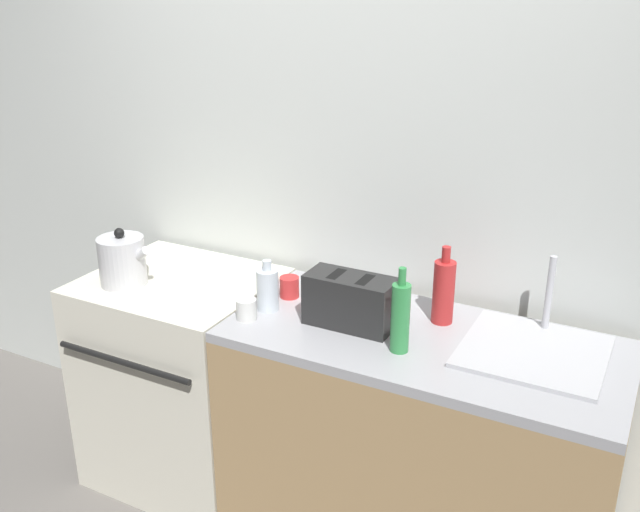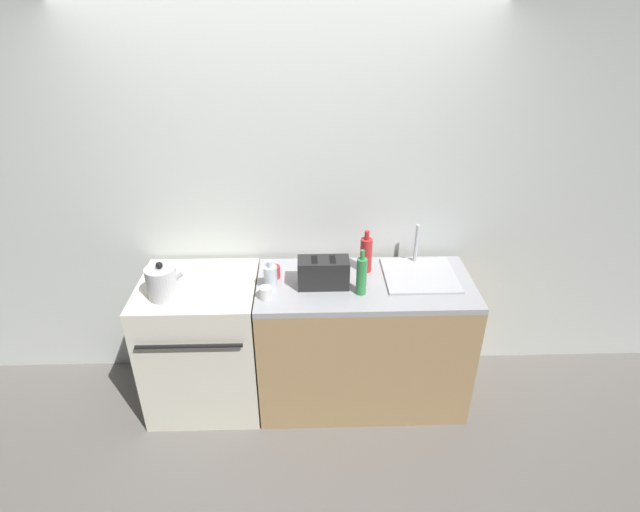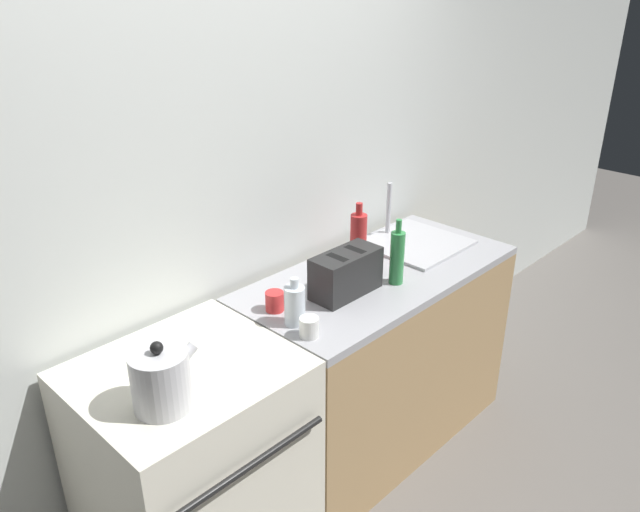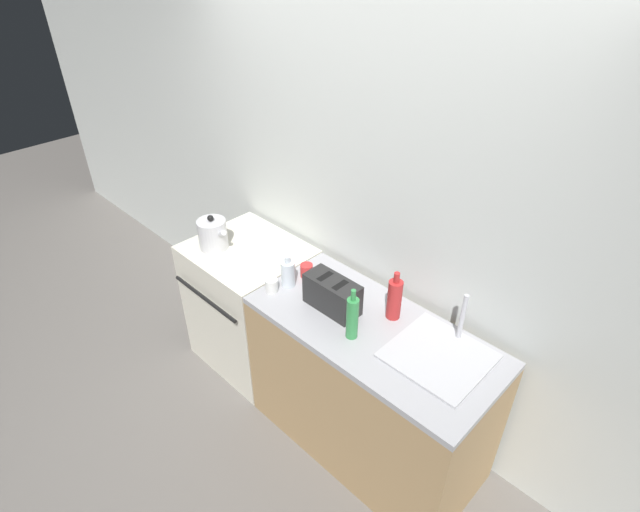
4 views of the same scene
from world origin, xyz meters
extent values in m
plane|color=slate|center=(0.00, 0.00, 0.00)|extent=(12.00, 12.00, 0.00)
cube|color=silver|center=(0.00, 0.71, 1.30)|extent=(8.00, 0.05, 2.60)
cube|color=silver|center=(-0.57, 0.33, 0.46)|extent=(0.74, 0.65, 0.93)
cube|color=black|center=(-0.57, 0.33, 0.92)|extent=(0.72, 0.64, 0.02)
cylinder|color=black|center=(-0.74, 0.19, 0.92)|extent=(0.21, 0.21, 0.01)
cylinder|color=black|center=(-0.41, 0.19, 0.92)|extent=(0.21, 0.21, 0.01)
cylinder|color=black|center=(-0.74, 0.46, 0.92)|extent=(0.21, 0.21, 0.01)
cylinder|color=black|center=(-0.41, 0.46, 0.92)|extent=(0.21, 0.21, 0.01)
cylinder|color=black|center=(-0.57, -0.03, 0.72)|extent=(0.63, 0.02, 0.02)
cube|color=tan|center=(0.49, 0.32, 0.45)|extent=(1.36, 0.64, 0.89)
cube|color=#A3A3A8|center=(0.49, 0.32, 0.91)|extent=(1.36, 0.64, 0.04)
cylinder|color=silver|center=(-0.73, 0.20, 1.03)|extent=(0.18, 0.18, 0.20)
sphere|color=black|center=(-0.73, 0.20, 1.15)|extent=(0.04, 0.04, 0.04)
cylinder|color=silver|center=(-0.65, 0.20, 1.07)|extent=(0.10, 0.04, 0.09)
cube|color=black|center=(0.22, 0.29, 1.02)|extent=(0.31, 0.14, 0.18)
cube|color=black|center=(0.17, 0.29, 1.11)|extent=(0.04, 0.10, 0.01)
cube|color=black|center=(0.28, 0.29, 1.11)|extent=(0.04, 0.10, 0.01)
cube|color=#B7B7BC|center=(0.84, 0.38, 0.94)|extent=(0.45, 0.44, 0.01)
cylinder|color=silver|center=(0.84, 0.56, 1.07)|extent=(0.02, 0.02, 0.28)
cylinder|color=#338C47|center=(0.45, 0.20, 1.05)|extent=(0.06, 0.06, 0.24)
cylinder|color=#338C47|center=(0.45, 0.20, 1.19)|extent=(0.02, 0.02, 0.06)
cylinder|color=silver|center=(-0.10, 0.26, 1.01)|extent=(0.08, 0.08, 0.16)
cylinder|color=silver|center=(-0.10, 0.26, 1.10)|extent=(0.03, 0.03, 0.04)
cylinder|color=#B72828|center=(0.50, 0.46, 1.04)|extent=(0.08, 0.08, 0.23)
cylinder|color=#B72828|center=(0.50, 0.46, 1.19)|extent=(0.03, 0.03, 0.06)
cylinder|color=white|center=(-0.13, 0.16, 0.97)|extent=(0.07, 0.07, 0.08)
cylinder|color=red|center=(-0.09, 0.40, 0.97)|extent=(0.07, 0.07, 0.08)
camera|label=1|loc=(1.17, -1.76, 2.08)|focal=40.00mm
camera|label=2|loc=(0.12, -2.33, 2.59)|focal=28.00mm
camera|label=3|loc=(-1.53, -1.25, 2.18)|focal=35.00mm
camera|label=4|loc=(1.64, -1.25, 2.70)|focal=28.00mm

